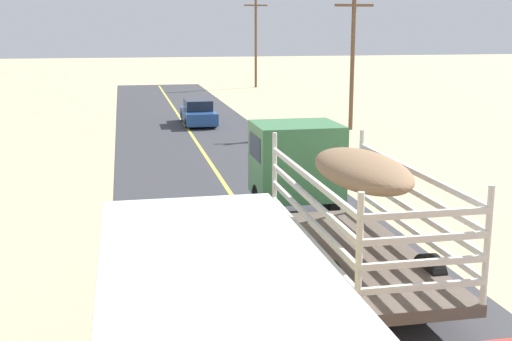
% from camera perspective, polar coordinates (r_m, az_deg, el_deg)
% --- Properties ---
extents(livestock_truck, '(2.53, 9.70, 3.02)m').
position_cam_1_polar(livestock_truck, '(17.44, 5.36, -0.57)').
color(livestock_truck, '#3F7F4C').
rests_on(livestock_truck, road_surface).
extents(car_far, '(1.80, 4.40, 1.46)m').
position_cam_1_polar(car_far, '(38.99, -5.07, 5.03)').
color(car_far, '#264C8C').
rests_on(car_far, road_surface).
extents(power_pole_mid, '(2.20, 0.24, 7.45)m').
position_cam_1_polar(power_pole_mid, '(37.07, 8.44, 9.71)').
color(power_pole_mid, brown).
rests_on(power_pole_mid, ground).
extents(power_pole_far, '(2.20, 0.24, 8.26)m').
position_cam_1_polar(power_pole_far, '(62.95, -0.02, 11.30)').
color(power_pole_far, brown).
rests_on(power_pole_far, ground).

